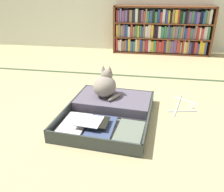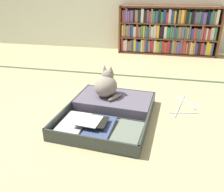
# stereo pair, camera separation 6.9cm
# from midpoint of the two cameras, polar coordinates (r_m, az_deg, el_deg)

# --- Properties ---
(ground_plane) EXTENTS (10.00, 10.00, 0.00)m
(ground_plane) POSITION_cam_midpoint_polar(r_m,az_deg,el_deg) (1.86, -1.37, -5.98)
(ground_plane) COLOR tan
(tatami_border) EXTENTS (4.80, 0.05, 0.00)m
(tatami_border) POSITION_cam_midpoint_polar(r_m,az_deg,el_deg) (2.82, 3.72, 5.16)
(tatami_border) COLOR #34482C
(tatami_border) RESTS_ON ground_plane
(bookshelf) EXTENTS (1.53, 0.26, 0.73)m
(bookshelf) POSITION_cam_midpoint_polar(r_m,az_deg,el_deg) (3.85, 14.12, 15.32)
(bookshelf) COLOR brown
(bookshelf) RESTS_ON ground_plane
(open_suitcase) EXTENTS (0.72, 0.88, 0.10)m
(open_suitcase) POSITION_cam_midpoint_polar(r_m,az_deg,el_deg) (1.91, 0.49, -3.50)
(open_suitcase) COLOR #323936
(open_suitcase) RESTS_ON ground_plane
(black_cat) EXTENTS (0.26, 0.27, 0.26)m
(black_cat) POSITION_cam_midpoint_polar(r_m,az_deg,el_deg) (2.00, -0.39, 2.74)
(black_cat) COLOR gray
(black_cat) RESTS_ON open_suitcase
(clothes_hanger) EXTENTS (0.28, 0.45, 0.01)m
(clothes_hanger) POSITION_cam_midpoint_polar(r_m,az_deg,el_deg) (2.16, 18.45, -2.55)
(clothes_hanger) COLOR silver
(clothes_hanger) RESTS_ON ground_plane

